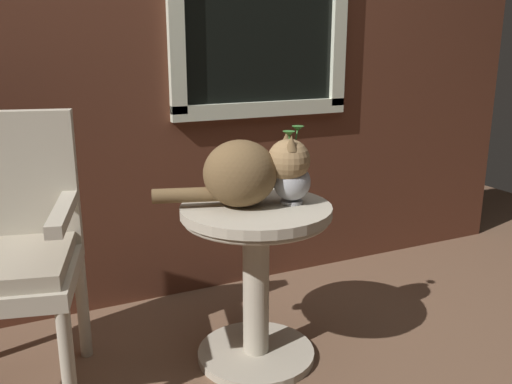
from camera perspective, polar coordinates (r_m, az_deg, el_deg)
name	(u,v)px	position (r m, az deg, el deg)	size (l,w,h in m)	color
ground_plane	(233,373)	(2.11, -2.44, -18.27)	(6.00, 6.00, 0.00)	brown
back_wall	(164,9)	(2.47, -9.52, 18.26)	(4.00, 0.07, 2.60)	#562D1E
wicker_side_table	(256,258)	(2.01, 0.00, -6.86)	(0.54, 0.54, 0.61)	#B2A893
wicker_chair	(0,243)	(2.00, -25.11, -4.83)	(0.59, 0.58, 0.95)	#B2A893
cat	(248,171)	(1.92, -0.82, 2.16)	(0.54, 0.30, 0.25)	brown
pewter_vase_with_ivy	(292,179)	(1.96, 3.75, 1.41)	(0.13, 0.13, 0.28)	#99999E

